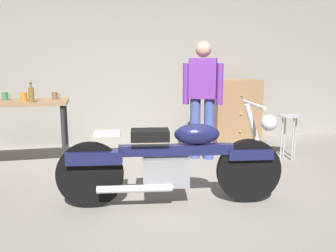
{
  "coord_description": "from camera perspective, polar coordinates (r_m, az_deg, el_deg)",
  "views": [
    {
      "loc": [
        -0.94,
        -3.16,
        1.37
      ],
      "look_at": [
        -0.06,
        0.7,
        0.65
      ],
      "focal_mm": 36.97,
      "sensor_mm": 36.0,
      "label": 1
    }
  ],
  "objects": [
    {
      "name": "mug_green_speckled",
      "position": [
        4.95,
        -25.27,
        4.47
      ],
      "size": [
        0.11,
        0.07,
        0.1
      ],
      "color": "#3D7F4C",
      "rests_on": "workbench"
    },
    {
      "name": "ground_plane",
      "position": [
        3.57,
        3.51,
        -12.28
      ],
      "size": [
        12.0,
        12.0,
        0.0
      ],
      "primitive_type": "plane",
      "color": "gray"
    },
    {
      "name": "wooden_dresser",
      "position": [
        6.03,
        11.01,
        2.3
      ],
      "size": [
        0.8,
        0.47,
        1.1
      ],
      "color": "#99724C",
      "rests_on": "ground_plane"
    },
    {
      "name": "motorcycle",
      "position": [
        3.35,
        0.78,
        -5.63
      ],
      "size": [
        2.18,
        0.64,
        1.0
      ],
      "rotation": [
        0.0,
        0.0,
        -0.14
      ],
      "color": "black",
      "rests_on": "ground_plane"
    },
    {
      "name": "bottle",
      "position": [
        4.52,
        -21.61,
        4.85
      ],
      "size": [
        0.06,
        0.06,
        0.24
      ],
      "color": "olive",
      "rests_on": "workbench"
    },
    {
      "name": "back_wall",
      "position": [
        6.03,
        -4.01,
        11.99
      ],
      "size": [
        8.0,
        0.12,
        3.1
      ],
      "primitive_type": "cube",
      "color": "gray",
      "rests_on": "ground_plane"
    },
    {
      "name": "mug_orange_travel",
      "position": [
        4.7,
        -22.65,
        4.46
      ],
      "size": [
        0.12,
        0.08,
        0.11
      ],
      "color": "orange",
      "rests_on": "workbench"
    },
    {
      "name": "workbench",
      "position": [
        4.8,
        -23.89,
        2.46
      ],
      "size": [
        1.3,
        0.64,
        0.9
      ],
      "color": "#99724C",
      "rests_on": "ground_plane"
    },
    {
      "name": "shop_stool",
      "position": [
        5.26,
        19.37,
        0.19
      ],
      "size": [
        0.32,
        0.32,
        0.64
      ],
      "color": "#B2B2B7",
      "rests_on": "ground_plane"
    },
    {
      "name": "person_standing",
      "position": [
        4.95,
        5.72,
        5.1
      ],
      "size": [
        0.53,
        0.36,
        1.67
      ],
      "rotation": [
        0.0,
        0.0,
        2.71
      ],
      "color": "#42539D",
      "rests_on": "ground_plane"
    },
    {
      "name": "mug_brown_stoneware",
      "position": [
        4.82,
        -18.12,
        4.76
      ],
      "size": [
        0.1,
        0.07,
        0.09
      ],
      "color": "brown",
      "rests_on": "workbench"
    }
  ]
}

